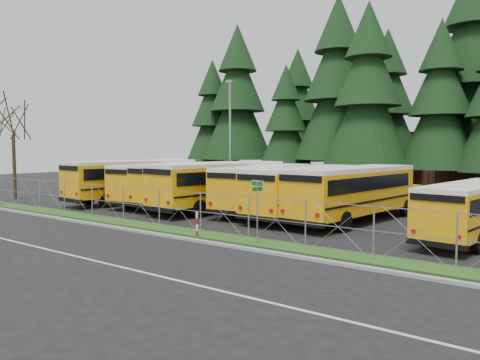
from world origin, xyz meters
name	(u,v)px	position (x,y,z in m)	size (l,w,h in m)	color
ground	(228,231)	(0.00, 0.00, 0.00)	(120.00, 120.00, 0.00)	black
curb	(186,239)	(0.00, -3.10, 0.06)	(50.00, 0.25, 0.12)	gray
grass_verge	(206,235)	(0.00, -1.70, 0.03)	(50.00, 1.40, 0.06)	#1F4A15
road_lane_line	(95,261)	(0.00, -8.00, 0.01)	(50.00, 0.12, 0.01)	beige
chainlink_fence	(216,213)	(0.00, -1.00, 1.00)	(44.00, 0.10, 2.00)	gray
bus_0	(138,181)	(-13.41, 5.57, 1.61)	(2.90, 12.30, 3.23)	orange
bus_1	(171,184)	(-10.48, 6.29, 1.51)	(2.72, 11.53, 3.02)	orange
bus_2	(201,185)	(-7.67, 6.48, 1.57)	(2.82, 11.96, 3.14)	orange
bus_3	(224,186)	(-5.08, 5.91, 1.61)	(2.89, 12.26, 3.21)	orange
bus_4	(269,189)	(-2.22, 7.12, 1.51)	(2.73, 11.55, 3.03)	orange
bus_5	(309,192)	(1.03, 6.55, 1.53)	(2.75, 11.65, 3.06)	orange
bus_6	(356,194)	(4.02, 6.62, 1.56)	(2.82, 11.94, 3.13)	orange
bus_east	(474,212)	(10.47, 4.86, 1.31)	(2.36, 9.99, 2.62)	orange
street_sign	(257,198)	(3.18, -1.99, 2.03)	(0.81, 0.53, 2.81)	gray
striped_bollard	(197,225)	(-0.10, -2.26, 0.60)	(0.11, 0.11, 1.20)	#B20C0C
light_standard	(230,133)	(-11.22, 14.38, 5.50)	(0.70, 0.35, 10.14)	gray
conifer_0	(213,120)	(-24.11, 27.14, 7.65)	(6.92, 6.92, 15.31)	black
conifer_1	(238,104)	(-19.93, 26.89, 9.50)	(8.59, 8.59, 19.00)	black
conifer_2	(286,125)	(-12.36, 25.70, 6.65)	(6.01, 6.01, 13.30)	black
conifer_3	(337,92)	(-7.10, 27.43, 10.10)	(9.13, 9.13, 20.19)	black
conifer_4	(367,97)	(-2.39, 23.96, 8.91)	(8.06, 8.06, 17.82)	black
conifer_5	(440,107)	(3.62, 25.75, 7.81)	(7.07, 7.07, 15.63)	black
conifer_10	(297,115)	(-15.45, 33.53, 8.35)	(7.55, 7.55, 16.69)	black
conifer_11	(387,107)	(-4.05, 33.73, 8.74)	(7.90, 7.90, 17.48)	black
conifer_12	(471,75)	(5.14, 30.70, 11.06)	(10.00, 10.00, 22.11)	black
bare_tree_1	(14,153)	(-22.95, 0.82, 3.77)	(5.27, 5.27, 7.53)	black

